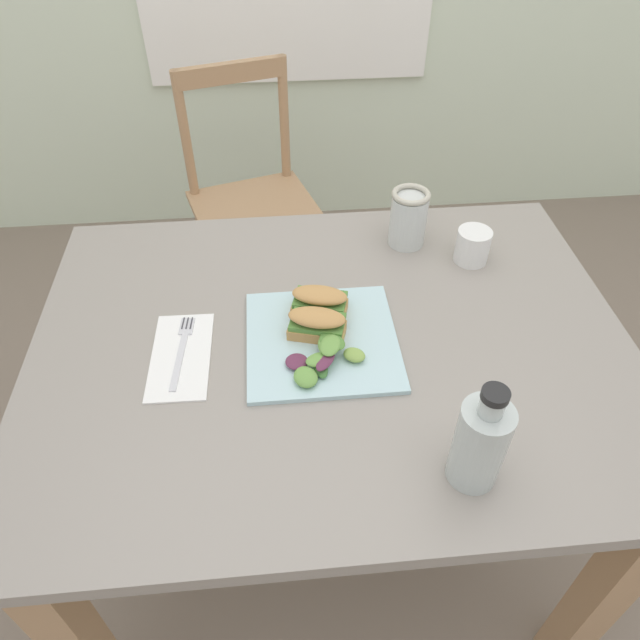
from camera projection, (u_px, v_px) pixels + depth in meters
The scene contains 12 objects.
ground_plane at pixel (369, 530), 1.61m from camera, with size 7.77×7.77×0.00m, color #7A6B5B.
dining_table at pixel (331, 386), 1.20m from camera, with size 1.14×0.87×0.74m.
chair_wooden_far at pixel (253, 203), 2.00m from camera, with size 0.50×0.50×0.87m.
plate_lunch at pixel (322, 340), 1.10m from camera, with size 0.28×0.28×0.01m, color silver.
sandwich_half_front at pixel (317, 323), 1.09m from camera, with size 0.12×0.09×0.06m.
sandwich_half_back at pixel (320, 301), 1.13m from camera, with size 0.12×0.09×0.06m.
salad_mixed_greens at pixel (324, 354), 1.05m from camera, with size 0.16×0.16×0.04m.
napkin_folded at pixel (181, 354), 1.08m from camera, with size 0.11×0.22×0.00m, color white.
fork_on_napkin at pixel (182, 346), 1.09m from camera, with size 0.03×0.19×0.00m.
bottle_cold_brew at pixel (479, 447), 0.85m from camera, with size 0.08×0.08×0.20m.
mason_jar_iced_tea at pixel (408, 220), 1.30m from camera, with size 0.08×0.08×0.13m.
cup_extra_side at pixel (473, 246), 1.27m from camera, with size 0.07×0.07×0.08m, color white.
Camera 1 is at (-0.21, -0.76, 1.53)m, focal length 32.84 mm.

